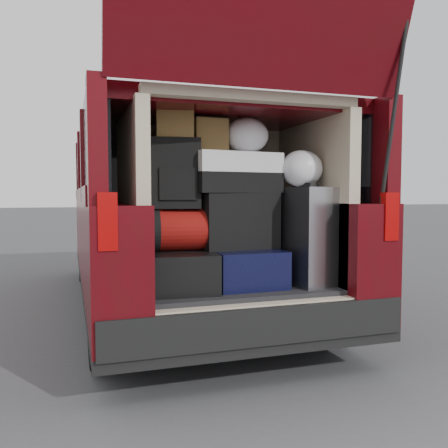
{
  "coord_description": "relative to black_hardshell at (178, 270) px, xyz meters",
  "views": [
    {
      "loc": [
        -1.04,
        -2.82,
        1.16
      ],
      "look_at": [
        -0.06,
        0.2,
        0.96
      ],
      "focal_mm": 38.0,
      "sensor_mm": 36.0,
      "label": 1
    }
  ],
  "objects": [
    {
      "name": "ground",
      "position": [
        0.39,
        -0.15,
        -0.67
      ],
      "size": [
        80.0,
        80.0,
        0.0
      ],
      "primitive_type": "plane",
      "color": "#3E3E41",
      "rests_on": "ground"
    },
    {
      "name": "minivan",
      "position": [
        0.39,
        1.7,
        0.24
      ],
      "size": [
        1.9,
        5.35,
        2.77
      ],
      "color": "black",
      "rests_on": "ground"
    },
    {
      "name": "load_floor",
      "position": [
        0.39,
        0.12,
        -0.4
      ],
      "size": [
        1.24,
        1.05,
        0.55
      ],
      "primitive_type": "cube",
      "color": "black",
      "rests_on": "ground"
    },
    {
      "name": "black_hardshell",
      "position": [
        0.0,
        0.0,
        0.0
      ],
      "size": [
        0.5,
        0.65,
        0.25
      ],
      "primitive_type": "cube",
      "rotation": [
        0.0,
        0.0,
        -0.09
      ],
      "color": "black",
      "rests_on": "load_floor"
    },
    {
      "name": "navy_hardshell",
      "position": [
        0.44,
        -0.01,
        -0.0
      ],
      "size": [
        0.46,
        0.56,
        0.24
      ],
      "primitive_type": "cube",
      "rotation": [
        0.0,
        0.0,
        0.0
      ],
      "color": "black",
      "rests_on": "load_floor"
    },
    {
      "name": "silver_roller",
      "position": [
        0.86,
        -0.1,
        0.21
      ],
      "size": [
        0.35,
        0.48,
        0.66
      ],
      "primitive_type": "cube",
      "rotation": [
        0.0,
        0.0,
        0.18
      ],
      "color": "white",
      "rests_on": "load_floor"
    },
    {
      "name": "red_duffel",
      "position": [
        0.03,
        0.02,
        0.26
      ],
      "size": [
        0.44,
        0.3,
        0.27
      ],
      "primitive_type": "cube",
      "rotation": [
        0.0,
        0.0,
        -0.07
      ],
      "color": "maroon",
      "rests_on": "black_hardshell"
    },
    {
      "name": "black_soft_case",
      "position": [
        0.41,
        0.05,
        0.31
      ],
      "size": [
        0.55,
        0.37,
        0.38
      ],
      "primitive_type": "cube",
      "rotation": [
        0.0,
        0.0,
        0.11
      ],
      "color": "black",
      "rests_on": "navy_hardshell"
    },
    {
      "name": "backpack",
      "position": [
        -0.01,
        0.02,
        0.62
      ],
      "size": [
        0.33,
        0.23,
        0.45
      ],
      "primitive_type": "cube",
      "rotation": [
        0.0,
        0.0,
        -0.12
      ],
      "color": "black",
      "rests_on": "red_duffel"
    },
    {
      "name": "twotone_duffel",
      "position": [
        0.4,
        0.04,
        0.63
      ],
      "size": [
        0.63,
        0.38,
        0.27
      ],
      "primitive_type": "cube",
      "rotation": [
        0.0,
        0.0,
        0.13
      ],
      "color": "silver",
      "rests_on": "black_soft_case"
    },
    {
      "name": "grocery_sack_lower",
      "position": [
        -0.0,
        0.03,
        0.95
      ],
      "size": [
        0.26,
        0.23,
        0.21
      ],
      "primitive_type": "cube",
      "rotation": [
        0.0,
        0.0,
        -0.18
      ],
      "color": "olive",
      "rests_on": "backpack"
    },
    {
      "name": "grocery_sack_upper",
      "position": [
        0.24,
        0.08,
        0.87
      ],
      "size": [
        0.22,
        0.18,
        0.22
      ],
      "primitive_type": "cube",
      "rotation": [
        0.0,
        0.0,
        0.01
      ],
      "color": "olive",
      "rests_on": "twotone_duffel"
    },
    {
      "name": "plastic_bag_center",
      "position": [
        0.5,
        0.07,
        0.88
      ],
      "size": [
        0.35,
        0.33,
        0.24
      ],
      "primitive_type": "ellipsoid",
      "rotation": [
        0.0,
        0.0,
        0.18
      ],
      "color": "white",
      "rests_on": "twotone_duffel"
    },
    {
      "name": "plastic_bag_right",
      "position": [
        0.85,
        -0.06,
        0.66
      ],
      "size": [
        0.3,
        0.28,
        0.25
      ],
      "primitive_type": "ellipsoid",
      "rotation": [
        0.0,
        0.0,
        -0.03
      ],
      "color": "white",
      "rests_on": "silver_roller"
    }
  ]
}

